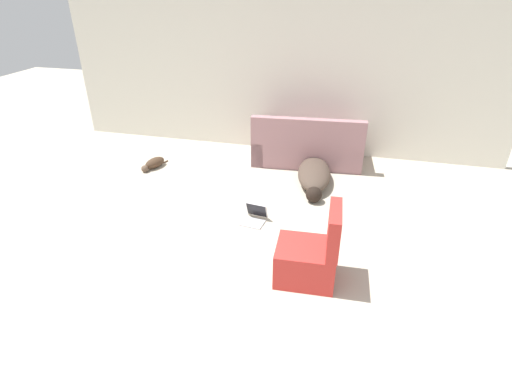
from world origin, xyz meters
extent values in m
plane|color=#BCB29E|center=(0.00, 0.00, 0.00)|extent=(20.00, 20.00, 0.00)
cube|color=silver|center=(0.00, 4.52, 1.30)|extent=(7.87, 0.06, 2.61)
cube|color=#A3757A|center=(0.62, 4.02, 0.21)|extent=(1.90, 0.99, 0.42)
cube|color=#A3757A|center=(0.65, 3.66, 0.65)|extent=(1.85, 0.29, 0.46)
cube|color=#A3757A|center=(1.44, 4.09, 0.28)|extent=(0.27, 0.86, 0.56)
cube|color=#A3757A|center=(-0.19, 3.96, 0.28)|extent=(0.27, 0.86, 0.56)
ellipsoid|color=#4C3D33|center=(0.85, 3.24, 0.15)|extent=(0.63, 1.21, 0.29)
sphere|color=black|center=(0.92, 2.60, 0.12)|extent=(0.26, 0.26, 0.23)
cylinder|color=#4C3D33|center=(0.76, 3.95, 0.03)|extent=(0.09, 0.29, 0.06)
ellipsoid|color=#473323|center=(-1.85, 3.14, 0.08)|extent=(0.31, 0.43, 0.17)
sphere|color=brown|center=(-1.92, 2.92, 0.06)|extent=(0.15, 0.15, 0.12)
cylinder|color=#473323|center=(-1.76, 3.37, 0.01)|extent=(0.06, 0.10, 0.02)
cube|color=#B7B7BC|center=(0.21, 1.82, 0.01)|extent=(0.31, 0.26, 0.02)
cube|color=#B7B7BC|center=(0.23, 1.97, 0.12)|extent=(0.30, 0.13, 0.22)
cube|color=black|center=(0.23, 1.96, 0.12)|extent=(0.27, 0.11, 0.20)
cube|color=#B72D28|center=(1.02, 0.93, 0.20)|extent=(0.65, 0.56, 0.40)
cube|color=#B72D28|center=(1.28, 0.94, 0.64)|extent=(0.15, 0.54, 0.47)
camera|label=1|loc=(1.33, -2.47, 2.86)|focal=28.00mm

